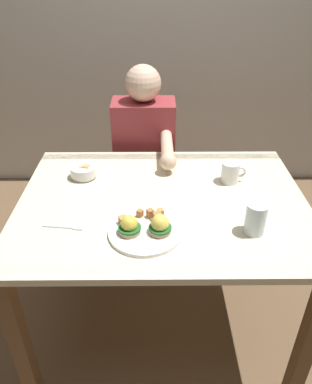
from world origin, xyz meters
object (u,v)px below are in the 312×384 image
(eggs_benedict_plate, at_px, (145,228))
(diner_person, at_px, (145,154))
(fork, at_px, (65,227))
(water_glass_near, at_px, (255,220))
(fruit_bowl, at_px, (84,171))
(coffee_mug, at_px, (231,172))
(dining_table, at_px, (162,220))

(eggs_benedict_plate, xyz_separation_m, diner_person, (-0.02, 0.82, -0.11))
(fork, relative_size, water_glass_near, 1.29)
(water_glass_near, relative_size, diner_person, 0.11)
(diner_person, bearing_deg, fruit_bowl, -123.52)
(fork, height_order, diner_person, diner_person)
(eggs_benedict_plate, bearing_deg, fruit_bowl, 124.80)
(coffee_mug, bearing_deg, fork, -153.83)
(fruit_bowl, height_order, diner_person, diner_person)
(eggs_benedict_plate, height_order, water_glass_near, water_glass_near)
(dining_table, height_order, fork, fork)
(dining_table, height_order, fruit_bowl, fruit_bowl)
(eggs_benedict_plate, distance_m, water_glass_near, 0.40)
(eggs_benedict_plate, relative_size, fruit_bowl, 2.25)
(fork, bearing_deg, dining_table, 26.33)
(coffee_mug, distance_m, water_glass_near, 0.36)
(coffee_mug, bearing_deg, eggs_benedict_plate, -135.35)
(fork, height_order, water_glass_near, water_glass_near)
(water_glass_near, bearing_deg, diner_person, 117.03)
(fruit_bowl, bearing_deg, dining_table, -28.49)
(eggs_benedict_plate, relative_size, water_glass_near, 2.24)
(fruit_bowl, bearing_deg, water_glass_near, -30.73)
(fruit_bowl, distance_m, diner_person, 0.50)
(eggs_benedict_plate, distance_m, fork, 0.30)
(fork, distance_m, water_glass_near, 0.70)
(fruit_bowl, height_order, water_glass_near, water_glass_near)
(eggs_benedict_plate, xyz_separation_m, water_glass_near, (0.40, 0.01, 0.03))
(coffee_mug, height_order, water_glass_near, water_glass_near)
(eggs_benedict_plate, distance_m, coffee_mug, 0.53)
(water_glass_near, bearing_deg, dining_table, 146.95)
(fruit_bowl, bearing_deg, fork, -91.93)
(eggs_benedict_plate, bearing_deg, fork, 172.75)
(coffee_mug, distance_m, fork, 0.75)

